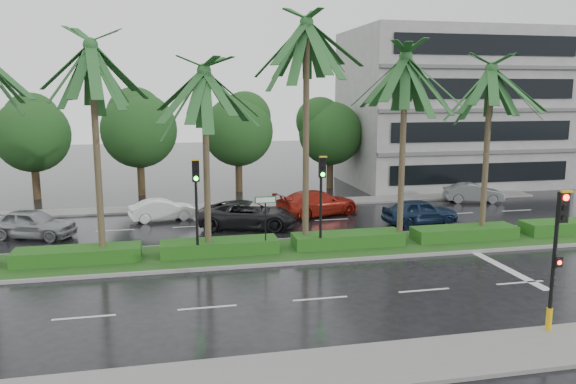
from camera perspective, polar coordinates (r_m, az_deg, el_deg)
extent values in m
plane|color=black|center=(24.96, 0.20, -6.78)|extent=(120.00, 120.00, 0.00)
cube|color=slate|center=(15.82, 8.56, -17.03)|extent=(40.00, 2.40, 0.12)
cube|color=slate|center=(36.41, -3.88, -1.31)|extent=(40.00, 2.00, 0.12)
cube|color=gray|center=(25.88, -0.28, -6.01)|extent=(36.00, 4.00, 0.14)
cube|color=#244E1A|center=(25.86, -0.28, -5.85)|extent=(35.60, 3.70, 0.02)
cube|color=#1B4413|center=(25.54, -20.56, -6.00)|extent=(5.20, 1.40, 0.60)
cube|color=#1B4413|center=(25.34, -6.96, -5.54)|extent=(5.20, 1.40, 0.60)
cube|color=#1B4413|center=(26.54, 6.09, -4.80)|extent=(5.20, 1.40, 0.60)
cube|color=#1B4413|center=(28.95, 17.47, -3.96)|extent=(5.20, 1.40, 0.60)
cube|color=#1B4413|center=(32.31, 26.77, -3.15)|extent=(5.20, 1.40, 0.60)
cube|color=silver|center=(31.92, -24.35, -3.93)|extent=(2.00, 0.12, 0.01)
cube|color=silver|center=(19.90, -20.02, -11.87)|extent=(2.00, 0.12, 0.01)
cube|color=silver|center=(31.30, -17.16, -3.74)|extent=(2.00, 0.12, 0.01)
cube|color=silver|center=(19.73, -8.21, -11.54)|extent=(2.00, 0.12, 0.01)
cube|color=silver|center=(31.20, -9.82, -3.48)|extent=(2.00, 0.12, 0.01)
cube|color=silver|center=(20.36, 3.29, -10.75)|extent=(2.00, 0.12, 0.01)
cube|color=silver|center=(31.60, -2.54, -3.16)|extent=(2.00, 0.12, 0.01)
cube|color=silver|center=(21.72, 13.66, -9.67)|extent=(2.00, 0.12, 0.01)
cube|color=silver|center=(32.49, 4.43, -2.81)|extent=(2.00, 0.12, 0.01)
cube|color=silver|center=(23.69, 22.50, -8.50)|extent=(2.00, 0.12, 0.01)
cube|color=silver|center=(33.84, 10.94, -2.45)|extent=(2.00, 0.12, 0.01)
cube|color=silver|center=(35.58, 16.88, -2.09)|extent=(2.00, 0.12, 0.01)
cube|color=silver|center=(37.67, 22.21, -1.75)|extent=(2.00, 0.12, 0.01)
cube|color=silver|center=(25.53, 20.88, -7.06)|extent=(0.40, 6.00, 0.01)
cylinder|color=#3B2F22|center=(24.72, -18.83, 3.50)|extent=(0.28, 0.28, 8.98)
cylinder|color=#3B2F22|center=(25.53, -18.28, -6.05)|extent=(0.40, 0.40, 0.44)
cylinder|color=#3B2F22|center=(24.47, -8.29, 2.71)|extent=(0.28, 0.28, 7.99)
cylinder|color=#3B2F22|center=(25.23, -8.07, -5.82)|extent=(0.40, 0.40, 0.44)
cylinder|color=#3B2F22|center=(25.37, 1.84, 5.46)|extent=(0.28, 0.28, 10.10)
cylinder|color=#3B2F22|center=(26.20, 1.78, -5.13)|extent=(0.40, 0.40, 0.44)
cylinder|color=#3B2F22|center=(26.51, 11.54, 3.93)|extent=(0.28, 0.28, 8.69)
cylinder|color=#3B2F22|center=(27.25, 11.23, -4.72)|extent=(0.40, 0.40, 0.44)
cylinder|color=#3B2F22|center=(28.90, 19.50, 3.58)|extent=(0.28, 0.28, 8.21)
cylinder|color=#3B2F22|center=(29.55, 19.05, -3.92)|extent=(0.40, 0.40, 0.44)
cylinder|color=black|center=(18.72, 25.29, -7.75)|extent=(0.12, 0.12, 3.40)
cube|color=black|center=(18.08, 26.14, -1.39)|extent=(0.30, 0.18, 0.90)
cube|color=gold|center=(17.90, 26.50, 0.04)|extent=(0.34, 0.12, 0.06)
cylinder|color=#FF0C05|center=(17.95, 26.41, -0.51)|extent=(0.18, 0.04, 0.18)
cylinder|color=black|center=(18.00, 26.34, -1.45)|extent=(0.18, 0.04, 0.18)
cylinder|color=black|center=(18.06, 26.27, -2.39)|extent=(0.18, 0.04, 0.18)
cylinder|color=gold|center=(19.16, 24.98, -11.61)|extent=(0.18, 0.18, 0.70)
cube|color=black|center=(18.46, 25.71, -6.41)|extent=(0.22, 0.16, 0.32)
cylinder|color=#FF0C05|center=(18.40, 25.88, -6.48)|extent=(0.12, 0.03, 0.12)
cylinder|color=black|center=(24.35, -9.24, -2.84)|extent=(0.12, 0.12, 3.40)
cube|color=black|center=(23.79, -9.36, 2.12)|extent=(0.30, 0.18, 0.90)
cube|color=gold|center=(23.61, -9.38, 3.23)|extent=(0.34, 0.12, 0.06)
cylinder|color=black|center=(23.65, -9.37, 2.81)|extent=(0.18, 0.04, 0.18)
cylinder|color=black|center=(23.69, -9.35, 2.09)|extent=(0.18, 0.04, 0.18)
cylinder|color=#0CE519|center=(23.74, -9.33, 1.37)|extent=(0.18, 0.04, 0.18)
cylinder|color=black|center=(25.22, 3.34, -2.28)|extent=(0.12, 0.12, 3.40)
cube|color=black|center=(24.68, 3.50, 2.52)|extent=(0.30, 0.18, 0.90)
cube|color=gold|center=(24.51, 3.59, 3.59)|extent=(0.34, 0.12, 0.06)
cylinder|color=black|center=(24.55, 3.57, 3.18)|extent=(0.18, 0.04, 0.18)
cylinder|color=black|center=(24.58, 3.56, 2.49)|extent=(0.18, 0.04, 0.18)
cylinder|color=#0CE519|center=(24.62, 3.56, 1.80)|extent=(0.18, 0.04, 0.18)
cylinder|color=black|center=(24.87, -2.30, -3.39)|extent=(0.06, 0.06, 2.60)
cube|color=#0C5926|center=(24.59, -2.31, -0.80)|extent=(0.95, 0.04, 0.30)
cube|color=white|center=(24.57, -2.30, -0.81)|extent=(0.85, 0.01, 0.22)
cylinder|color=#322816|center=(42.20, -24.22, 0.99)|extent=(0.52, 0.52, 2.44)
sphere|color=#173E18|center=(41.87, -24.53, 5.28)|extent=(5.02, 5.02, 5.02)
sphere|color=#173E18|center=(42.10, -24.55, 6.63)|extent=(3.76, 3.76, 3.76)
cylinder|color=#322816|center=(41.30, -14.69, 1.46)|extent=(0.52, 0.52, 2.57)
sphere|color=#173E18|center=(40.95, -14.90, 6.09)|extent=(5.29, 5.29, 5.29)
sphere|color=#173E18|center=(41.19, -14.95, 7.54)|extent=(3.97, 3.97, 3.97)
cylinder|color=#322816|center=(41.58, -5.01, 1.74)|extent=(0.52, 0.52, 2.47)
sphere|color=#173E18|center=(41.24, -5.08, 6.16)|extent=(5.08, 5.08, 5.08)
sphere|color=#173E18|center=(41.48, -5.15, 7.55)|extent=(3.81, 3.81, 3.81)
cylinder|color=#322816|center=(43.02, 4.28, 1.94)|extent=(0.52, 0.52, 2.33)
sphere|color=#173E18|center=(42.70, 4.34, 5.97)|extent=(4.79, 4.79, 4.79)
sphere|color=#173E18|center=(42.93, 4.24, 7.23)|extent=(3.59, 3.59, 3.59)
cylinder|color=#322816|center=(45.47, 12.78, 2.41)|extent=(0.52, 0.52, 2.73)
sphere|color=#173E18|center=(45.15, 12.96, 6.89)|extent=(5.62, 5.62, 5.62)
sphere|color=#173E18|center=(45.38, 12.85, 8.29)|extent=(4.22, 4.22, 4.22)
cube|color=gray|center=(46.90, 16.10, 8.18)|extent=(16.00, 10.00, 12.00)
imported|color=gray|center=(31.05, -24.57, -2.93)|extent=(3.18, 4.68, 1.48)
imported|color=silver|center=(32.93, -12.61, -1.77)|extent=(2.02, 3.92, 1.23)
imported|color=black|center=(30.37, -4.11, -2.31)|extent=(3.66, 5.72, 1.47)
imported|color=maroon|center=(33.43, 2.99, -1.11)|extent=(3.74, 5.63, 1.51)
imported|color=#162542|center=(32.04, 13.27, -1.94)|extent=(1.87, 4.26, 1.43)
imported|color=slate|center=(39.46, 18.33, -0.08)|extent=(2.30, 4.04, 1.26)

